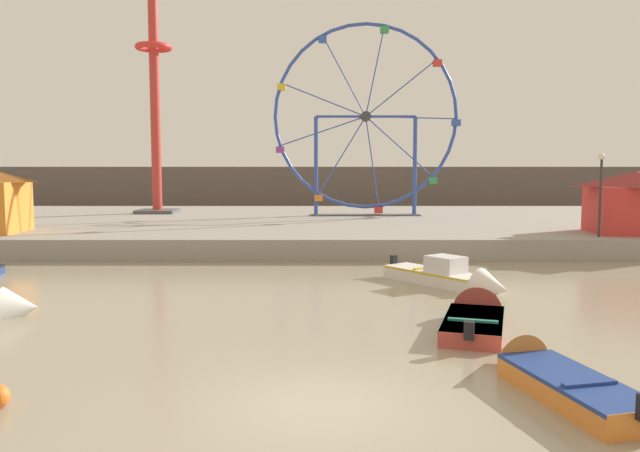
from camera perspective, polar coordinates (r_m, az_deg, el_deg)
The scene contains 10 objects.
ground_plane at distance 12.17m, azimuth 0.24°, elevation -15.90°, with size 240.00×240.00×0.00m, color gray.
quay_promenade at distance 41.83m, azimuth 0.14°, elevation 0.04°, with size 110.00×25.31×1.03m, color gray.
distant_town_skyline at distance 68.25m, azimuth 0.12°, elevation 3.53°, with size 140.00×3.00×4.40m, color #564C47.
motorboat_faded_red at distance 18.36m, azimuth 13.99°, elevation -7.98°, with size 2.69×4.58×1.43m.
motorboat_orange_hull at distance 13.73m, azimuth 20.18°, elevation -12.57°, with size 2.22×4.63×1.20m.
motorboat_white_red_stripe at distance 23.70m, azimuth 12.00°, elevation -4.61°, with size 4.28×5.06×1.48m.
ferris_wheel_blue_frame at distance 43.96m, azimuth 4.25°, elevation 9.57°, with size 12.82×1.20×13.14m.
drop_tower_red_tower at distance 47.95m, azimuth -14.60°, elevation 10.99°, with size 2.80×2.80×16.66m.
carnival_booth_red_striped at distance 35.82m, azimuth 26.73°, elevation 2.03°, with size 4.94×4.26×3.17m.
promenade_lamp_near at distance 33.02m, azimuth 24.14°, elevation 3.60°, with size 0.32×0.32×4.03m.
Camera 1 is at (-0.03, -11.34, 4.42)m, focal length 35.40 mm.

